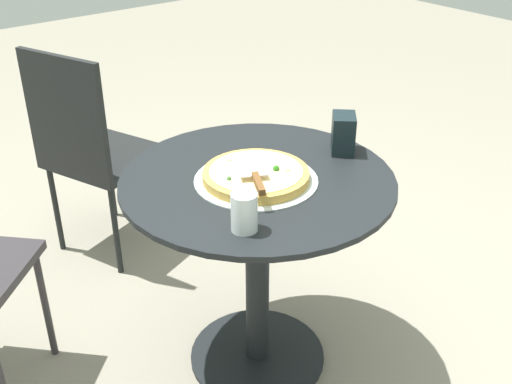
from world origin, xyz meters
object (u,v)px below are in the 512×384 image
patio_table (257,238)px  pizza_on_tray (256,176)px  patio_chair_far (90,144)px  napkin_dispenser (343,133)px  drinking_cup (244,212)px  pizza_server (255,176)px

patio_table → pizza_on_tray: size_ratio=2.25×
patio_chair_far → napkin_dispenser: bearing=-155.6°
drinking_cup → patio_chair_far: size_ratio=0.12×
pizza_on_tray → patio_chair_far: 0.98m
pizza_on_tray → patio_chair_far: (0.95, 0.10, -0.21)m
pizza_on_tray → patio_table: bearing=-51.9°
pizza_on_tray → napkin_dispenser: size_ratio=2.95×
patio_table → patio_chair_far: patio_chair_far is taller
napkin_dispenser → patio_chair_far: (0.97, 0.44, -0.26)m
patio_table → pizza_on_tray: 0.23m
patio_table → drinking_cup: 0.39m
patio_chair_far → pizza_on_tray: bearing=-174.1°
drinking_cup → napkin_dispenser: size_ratio=0.85×
patio_table → drinking_cup: bearing=134.5°
patio_table → pizza_server: bearing=137.0°
pizza_server → napkin_dispenser: bearing=-84.0°
pizza_on_tray → napkin_dispenser: (-0.02, -0.34, 0.05)m
patio_table → drinking_cup: (-0.20, 0.21, 0.27)m
pizza_server → patio_chair_far: size_ratio=0.23×
patio_table → napkin_dispenser: size_ratio=6.63×
napkin_dispenser → patio_chair_far: 1.09m
patio_table → pizza_server: 0.28m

